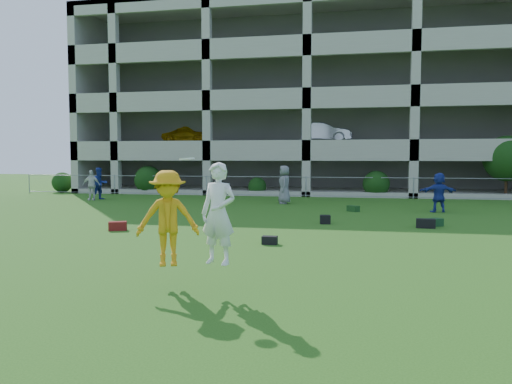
% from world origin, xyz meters
% --- Properties ---
extents(ground, '(100.00, 100.00, 0.00)m').
position_xyz_m(ground, '(0.00, 0.00, 0.00)').
color(ground, '#235114').
rests_on(ground, ground).
extents(bystander_a, '(1.01, 1.07, 1.75)m').
position_xyz_m(bystander_a, '(-10.85, 15.06, 0.87)').
color(bystander_a, navy).
rests_on(bystander_a, ground).
extents(bystander_b, '(1.01, 0.57, 1.62)m').
position_xyz_m(bystander_b, '(-11.11, 14.59, 0.81)').
color(bystander_b, silver).
rests_on(bystander_b, ground).
extents(bystander_c, '(0.76, 1.02, 1.90)m').
position_xyz_m(bystander_c, '(-0.65, 14.58, 0.95)').
color(bystander_c, slate).
rests_on(bystander_c, ground).
extents(bystander_d, '(1.62, 0.78, 1.67)m').
position_xyz_m(bystander_d, '(6.24, 12.10, 0.84)').
color(bystander_d, navy).
rests_on(bystander_d, ground).
extents(bag_red_a, '(0.62, 0.48, 0.28)m').
position_xyz_m(bag_red_a, '(-4.59, 4.63, 0.14)').
color(bag_red_a, '#611610').
rests_on(bag_red_a, ground).
extents(bag_black_b, '(0.41, 0.26, 0.22)m').
position_xyz_m(bag_black_b, '(0.55, 3.09, 0.11)').
color(bag_black_b, black).
rests_on(bag_black_b, ground).
extents(bag_green_c, '(0.61, 0.59, 0.26)m').
position_xyz_m(bag_green_c, '(5.42, 7.60, 0.13)').
color(bag_green_c, '#123318').
rests_on(bag_green_c, ground).
extents(crate_d, '(0.39, 0.39, 0.30)m').
position_xyz_m(crate_d, '(1.77, 7.50, 0.15)').
color(crate_d, black).
rests_on(crate_d, ground).
extents(bag_black_e, '(0.63, 0.36, 0.30)m').
position_xyz_m(bag_black_e, '(5.06, 7.09, 0.15)').
color(bag_black_e, black).
rests_on(bag_black_e, ground).
extents(bag_red_f, '(0.49, 0.53, 0.24)m').
position_xyz_m(bag_red_f, '(-6.11, 12.98, 0.12)').
color(bag_red_f, maroon).
rests_on(bag_red_f, ground).
extents(bag_green_g, '(0.57, 0.56, 0.25)m').
position_xyz_m(bag_green_g, '(2.72, 11.64, 0.12)').
color(bag_green_g, '#143312').
rests_on(bag_green_g, ground).
extents(frisbee_contest, '(1.99, 1.03, 1.94)m').
position_xyz_m(frisbee_contest, '(-0.24, -1.60, 1.27)').
color(frisbee_contest, orange).
rests_on(frisbee_contest, ground).
extents(parking_garage, '(30.00, 14.00, 12.00)m').
position_xyz_m(parking_garage, '(-0.02, 27.70, 6.01)').
color(parking_garage, '#9E998C').
rests_on(parking_garage, ground).
extents(fence, '(36.06, 0.06, 1.20)m').
position_xyz_m(fence, '(0.00, 19.00, 0.61)').
color(fence, gray).
rests_on(fence, ground).
extents(shrub_row, '(34.38, 2.52, 3.50)m').
position_xyz_m(shrub_row, '(4.59, 19.70, 1.51)').
color(shrub_row, '#163D11').
rests_on(shrub_row, ground).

